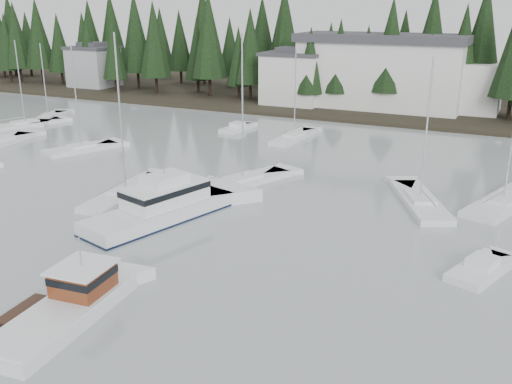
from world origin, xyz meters
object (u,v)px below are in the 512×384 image
at_px(sailboat_9, 243,183).
at_px(cabin_cruiser_center, 162,209).
at_px(harbor_inn, 395,73).
at_px(sailboat_7, 503,204).
at_px(house_far_west, 94,66).
at_px(sailboat_4, 49,120).
at_px(sailboat_3, 0,144).
at_px(runabout_3, 238,129).
at_px(runabout_1, 481,271).
at_px(sailboat_0, 126,194).
at_px(sailboat_11, 81,150).
at_px(sailboat_2, 294,138).
at_px(house_west, 294,77).
at_px(sailboat_12, 25,126).
at_px(lobster_boat_brown, 67,309).
at_px(sailboat_6, 420,203).

bearing_deg(sailboat_9, cabin_cruiser_center, -165.53).
relative_size(harbor_inn, sailboat_7, 2.04).
relative_size(house_far_west, sailboat_4, 0.77).
bearing_deg(sailboat_3, sailboat_4, 16.19).
relative_size(house_far_west, runabout_3, 1.43).
xyz_separation_m(sailboat_9, runabout_1, (21.36, -9.82, 0.06)).
bearing_deg(sailboat_0, cabin_cruiser_center, -125.54).
bearing_deg(runabout_3, sailboat_7, -111.59).
height_order(cabin_cruiser_center, runabout_1, cabin_cruiser_center).
bearing_deg(sailboat_7, sailboat_3, 111.16).
xyz_separation_m(sailboat_11, runabout_1, (43.21, -12.80, 0.07)).
height_order(sailboat_7, runabout_3, sailboat_7).
xyz_separation_m(sailboat_2, sailboat_4, (-35.70, -4.16, -0.01)).
bearing_deg(sailboat_2, sailboat_4, 98.90).
height_order(house_west, sailboat_2, sailboat_2).
xyz_separation_m(cabin_cruiser_center, sailboat_0, (-6.11, 3.40, -0.73)).
relative_size(sailboat_4, runabout_1, 1.87).
bearing_deg(sailboat_12, runabout_1, -89.60).
distance_m(lobster_boat_brown, sailboat_9, 24.92).
height_order(house_far_west, sailboat_2, sailboat_2).
distance_m(sailboat_7, runabout_3, 36.85).
bearing_deg(lobster_boat_brown, sailboat_2, 0.91).
relative_size(cabin_cruiser_center, sailboat_12, 1.10).
xyz_separation_m(house_far_west, sailboat_9, (53.44, -41.87, -4.33)).
xyz_separation_m(sailboat_0, sailboat_2, (4.89, 26.08, -0.01)).
distance_m(sailboat_3, sailboat_7, 54.49).
height_order(house_west, sailboat_11, sailboat_11).
bearing_deg(sailboat_6, sailboat_7, -92.46).
bearing_deg(sailboat_7, sailboat_2, 77.14).
bearing_deg(lobster_boat_brown, harbor_inn, -6.74).
xyz_separation_m(sailboat_2, sailboat_12, (-35.33, -8.68, -0.00)).
bearing_deg(sailboat_7, sailboat_6, 131.80).
bearing_deg(harbor_inn, house_far_west, -178.65).
bearing_deg(sailboat_12, harbor_inn, -32.53).
bearing_deg(cabin_cruiser_center, house_far_west, 60.24).
xyz_separation_m(house_far_west, sailboat_11, (31.60, -38.89, -4.34)).
bearing_deg(cabin_cruiser_center, harbor_inn, 10.19).
height_order(house_far_west, lobster_boat_brown, house_far_west).
relative_size(sailboat_0, sailboat_7, 0.97).
bearing_deg(house_west, house_far_west, 177.27).
height_order(harbor_inn, sailboat_3, sailboat_3).
bearing_deg(lobster_boat_brown, sailboat_4, 40.21).
bearing_deg(sailboat_11, runabout_3, -8.78).
xyz_separation_m(house_west, runabout_3, (0.17, -19.44, -4.52)).
relative_size(house_west, house_far_west, 1.13).
distance_m(house_far_west, sailboat_6, 80.14).
distance_m(cabin_cruiser_center, runabout_3, 32.61).
xyz_separation_m(house_far_west, sailboat_7, (75.20, -37.80, -4.33)).
height_order(sailboat_2, runabout_1, sailboat_2).
height_order(lobster_boat_brown, sailboat_3, sailboat_3).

